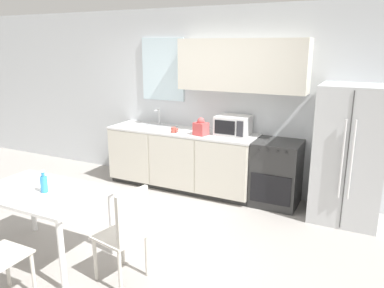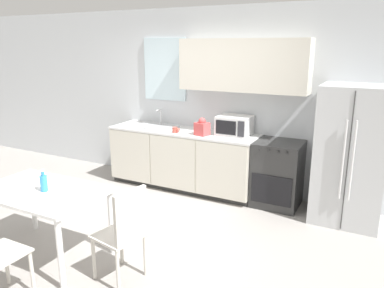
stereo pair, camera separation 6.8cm
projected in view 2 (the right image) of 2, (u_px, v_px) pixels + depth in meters
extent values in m
plane|color=gray|center=(140.00, 236.00, 4.37)|extent=(12.00, 12.00, 0.00)
cube|color=silver|center=(210.00, 100.00, 5.69)|extent=(12.00, 0.06, 2.70)
cube|color=silver|center=(165.00, 69.00, 5.89)|extent=(0.74, 0.04, 0.96)
cube|color=beige|center=(243.00, 65.00, 5.14)|extent=(1.83, 0.32, 0.72)
cube|color=#333333|center=(184.00, 184.00, 5.88)|extent=(2.30, 0.57, 0.08)
cube|color=beige|center=(183.00, 158.00, 5.75)|extent=(2.30, 0.63, 0.80)
cube|color=beige|center=(130.00, 156.00, 5.81)|extent=(0.75, 0.01, 0.78)
cube|color=beige|center=(172.00, 163.00, 5.47)|extent=(0.75, 0.01, 0.78)
cube|color=beige|center=(220.00, 171.00, 5.13)|extent=(0.75, 0.01, 0.78)
cube|color=silver|center=(183.00, 131.00, 5.64)|extent=(2.32, 0.66, 0.03)
cube|color=#2D2D2D|center=(278.00, 174.00, 5.12)|extent=(0.62, 0.59, 0.90)
cube|color=black|center=(271.00, 190.00, 4.90)|extent=(0.54, 0.01, 0.40)
cylinder|color=#262626|center=(260.00, 149.00, 4.83)|extent=(0.03, 0.02, 0.03)
cylinder|color=#262626|center=(268.00, 151.00, 4.79)|extent=(0.03, 0.02, 0.03)
cylinder|color=#262626|center=(278.00, 152.00, 4.73)|extent=(0.03, 0.02, 0.03)
cylinder|color=#262626|center=(287.00, 153.00, 4.68)|extent=(0.03, 0.02, 0.03)
cube|color=silver|center=(351.00, 155.00, 4.57)|extent=(0.80, 0.71, 1.70)
cube|color=#3F3F3F|center=(348.00, 163.00, 4.26)|extent=(0.01, 0.01, 1.64)
cylinder|color=silver|center=(343.00, 160.00, 4.25)|extent=(0.02, 0.02, 0.94)
cylinder|color=silver|center=(352.00, 161.00, 4.21)|extent=(0.02, 0.02, 0.94)
cube|color=#B7BABC|center=(156.00, 127.00, 5.85)|extent=(0.63, 0.39, 0.02)
cylinder|color=silver|center=(161.00, 117.00, 5.95)|extent=(0.02, 0.02, 0.25)
cylinder|color=silver|center=(158.00, 110.00, 5.86)|extent=(0.02, 0.14, 0.02)
cube|color=silver|center=(234.00, 125.00, 5.33)|extent=(0.46, 0.38, 0.27)
cube|color=black|center=(226.00, 128.00, 5.19)|extent=(0.30, 0.01, 0.20)
cube|color=#2D2D33|center=(241.00, 129.00, 5.09)|extent=(0.09, 0.01, 0.22)
cylinder|color=#BF4C3F|center=(175.00, 130.00, 5.48)|extent=(0.08, 0.08, 0.08)
torus|color=#BF4C3F|center=(178.00, 130.00, 5.45)|extent=(0.02, 0.06, 0.06)
cube|color=#D14C4C|center=(202.00, 129.00, 5.31)|extent=(0.22, 0.20, 0.18)
sphere|color=#D14C4C|center=(202.00, 121.00, 5.28)|extent=(0.12, 0.12, 0.10)
cube|color=white|center=(41.00, 191.00, 3.79)|extent=(1.30, 0.82, 0.03)
cylinder|color=white|center=(60.00, 255.00, 3.32)|extent=(0.06, 0.06, 0.71)
cylinder|color=white|center=(33.00, 202.00, 4.44)|extent=(0.06, 0.06, 0.71)
cylinder|color=white|center=(111.00, 222.00, 3.92)|extent=(0.06, 0.06, 0.71)
cylinder|color=beige|center=(6.00, 263.00, 3.44)|extent=(0.03, 0.03, 0.43)
cylinder|color=beige|center=(32.00, 273.00, 3.29)|extent=(0.03, 0.03, 0.43)
cube|color=beige|center=(119.00, 235.00, 3.48)|extent=(0.47, 0.47, 0.02)
cube|color=beige|center=(131.00, 216.00, 3.31)|extent=(0.10, 0.37, 0.48)
cylinder|color=beige|center=(94.00, 258.00, 3.51)|extent=(0.03, 0.03, 0.43)
cylinder|color=beige|center=(121.00, 244.00, 3.77)|extent=(0.03, 0.03, 0.43)
cylinder|color=beige|center=(118.00, 271.00, 3.31)|extent=(0.03, 0.03, 0.43)
cylinder|color=beige|center=(145.00, 255.00, 3.57)|extent=(0.03, 0.03, 0.43)
cylinder|color=#338CD8|center=(44.00, 184.00, 3.73)|extent=(0.07, 0.07, 0.16)
cylinder|color=#338CD8|center=(43.00, 174.00, 3.70)|extent=(0.03, 0.03, 0.05)
cylinder|color=white|center=(42.00, 170.00, 3.69)|extent=(0.04, 0.04, 0.02)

